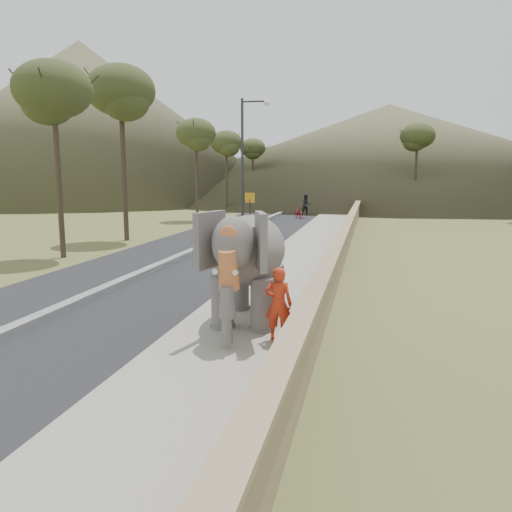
% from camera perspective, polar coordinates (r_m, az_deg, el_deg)
% --- Properties ---
extents(ground, '(160.00, 160.00, 0.00)m').
position_cam_1_polar(ground, '(12.15, -0.57, -7.64)').
color(ground, olive).
rests_on(ground, ground).
extents(road, '(7.00, 120.00, 0.03)m').
position_cam_1_polar(road, '(22.93, -6.91, 0.44)').
color(road, black).
rests_on(road, ground).
extents(median, '(0.35, 120.00, 0.22)m').
position_cam_1_polar(median, '(22.91, -6.92, 0.67)').
color(median, black).
rests_on(median, ground).
extents(walkway, '(3.00, 120.00, 0.15)m').
position_cam_1_polar(walkway, '(21.75, 5.58, 0.14)').
color(walkway, '#9E9687').
rests_on(walkway, ground).
extents(parapet, '(0.30, 120.00, 1.10)m').
position_cam_1_polar(parapet, '(21.54, 9.95, 1.22)').
color(parapet, tan).
rests_on(parapet, ground).
extents(lamppost, '(1.76, 0.36, 8.00)m').
position_cam_1_polar(lamppost, '(30.87, -1.00, 11.84)').
color(lamppost, '#2E2F33').
rests_on(lamppost, ground).
extents(signboard, '(0.60, 0.08, 2.40)m').
position_cam_1_polar(signboard, '(30.71, -0.71, 5.82)').
color(signboard, '#2D2D33').
rests_on(signboard, ground).
extents(hill_left, '(60.00, 60.00, 22.00)m').
position_cam_1_polar(hill_left, '(78.16, -19.18, 14.36)').
color(hill_left, brown).
rests_on(hill_left, ground).
extents(hill_far, '(80.00, 80.00, 14.00)m').
position_cam_1_polar(hill_far, '(81.40, 14.81, 11.52)').
color(hill_far, brown).
rests_on(hill_far, ground).
extents(elephant_and_man, '(2.17, 3.63, 2.60)m').
position_cam_1_polar(elephant_and_man, '(11.65, -0.68, -1.10)').
color(elephant_and_man, slate).
rests_on(elephant_and_man, ground).
extents(motorcyclist, '(1.77, 1.91, 1.94)m').
position_cam_1_polar(motorcyclist, '(40.33, 5.27, 5.37)').
color(motorcyclist, maroon).
rests_on(motorcyclist, ground).
extents(trees, '(47.55, 41.53, 9.36)m').
position_cam_1_polar(trees, '(38.88, 10.02, 9.86)').
color(trees, '#473828').
rests_on(trees, ground).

